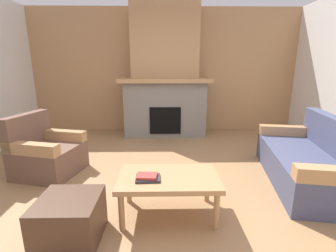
{
  "coord_description": "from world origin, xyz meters",
  "views": [
    {
      "loc": [
        -0.03,
        -2.62,
        1.52
      ],
      "look_at": [
        0.03,
        0.86,
        0.62
      ],
      "focal_mm": 25.84,
      "sensor_mm": 36.0,
      "label": 1
    }
  ],
  "objects_px": {
    "coffee_table": "(169,181)",
    "ottoman": "(70,220)",
    "armchair": "(46,153)",
    "couch": "(310,161)",
    "fireplace": "(165,81)"
  },
  "relations": [
    {
      "from": "fireplace",
      "to": "armchair",
      "type": "height_order",
      "value": "fireplace"
    },
    {
      "from": "coffee_table",
      "to": "ottoman",
      "type": "xyz_separation_m",
      "value": [
        -0.87,
        -0.36,
        -0.18
      ]
    },
    {
      "from": "couch",
      "to": "armchair",
      "type": "height_order",
      "value": "same"
    },
    {
      "from": "couch",
      "to": "ottoman",
      "type": "bearing_deg",
      "value": -159.04
    },
    {
      "from": "couch",
      "to": "armchair",
      "type": "bearing_deg",
      "value": 174.65
    },
    {
      "from": "couch",
      "to": "armchair",
      "type": "xyz_separation_m",
      "value": [
        -3.56,
        0.33,
        0.01
      ]
    },
    {
      "from": "fireplace",
      "to": "ottoman",
      "type": "relative_size",
      "value": 5.19
    },
    {
      "from": "couch",
      "to": "armchair",
      "type": "distance_m",
      "value": 3.57
    },
    {
      "from": "armchair",
      "to": "ottoman",
      "type": "relative_size",
      "value": 1.76
    },
    {
      "from": "couch",
      "to": "armchair",
      "type": "relative_size",
      "value": 2.1
    },
    {
      "from": "armchair",
      "to": "coffee_table",
      "type": "xyz_separation_m",
      "value": [
        1.7,
        -1.02,
        0.08
      ]
    },
    {
      "from": "fireplace",
      "to": "couch",
      "type": "distance_m",
      "value": 3.13
    },
    {
      "from": "fireplace",
      "to": "coffee_table",
      "type": "distance_m",
      "value": 3.13
    },
    {
      "from": "couch",
      "to": "ottoman",
      "type": "relative_size",
      "value": 3.69
    },
    {
      "from": "armchair",
      "to": "coffee_table",
      "type": "relative_size",
      "value": 0.92
    }
  ]
}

